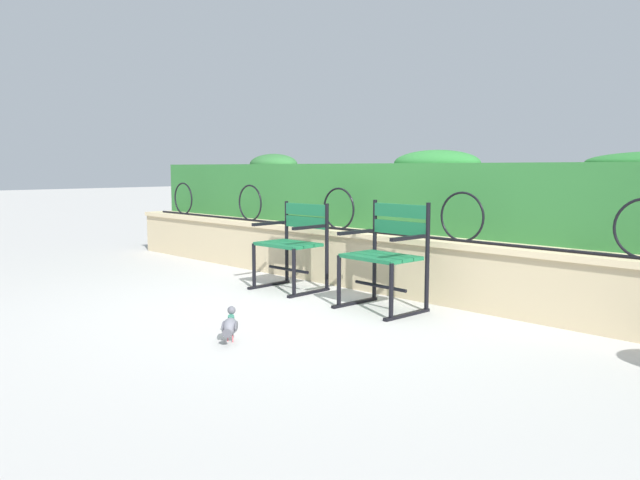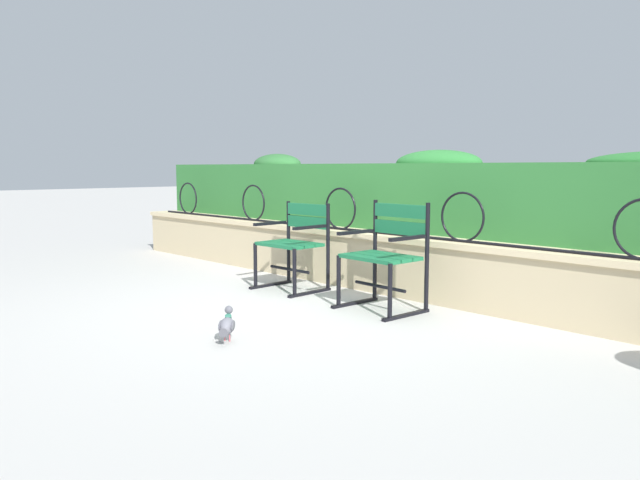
{
  "view_description": "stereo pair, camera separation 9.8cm",
  "coord_description": "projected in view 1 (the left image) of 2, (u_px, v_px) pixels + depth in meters",
  "views": [
    {
      "loc": [
        3.7,
        -3.51,
        1.16
      ],
      "look_at": [
        0.0,
        0.14,
        0.55
      ],
      "focal_mm": 34.59,
      "sensor_mm": 36.0,
      "label": 1
    },
    {
      "loc": [
        3.77,
        -3.44,
        1.16
      ],
      "look_at": [
        0.0,
        0.14,
        0.55
      ],
      "focal_mm": 34.59,
      "sensor_mm": 36.0,
      "label": 2
    }
  ],
  "objects": [
    {
      "name": "ground_plane",
      "position": [
        308.0,
        306.0,
        5.2
      ],
      "size": [
        60.0,
        60.0,
        0.0
      ],
      "primitive_type": "plane",
      "color": "#B7B5AF"
    },
    {
      "name": "stone_wall",
      "position": [
        382.0,
        261.0,
        5.84
      ],
      "size": [
        8.24,
        0.41,
        0.55
      ],
      "color": "#C6B289",
      "rests_on": "ground"
    },
    {
      "name": "iron_arch_fence",
      "position": [
        346.0,
        213.0,
        6.02
      ],
      "size": [
        7.69,
        0.02,
        0.42
      ],
      "color": "black",
      "rests_on": "stone_wall"
    },
    {
      "name": "hedge_row",
      "position": [
        413.0,
        194.0,
        6.06
      ],
      "size": [
        8.08,
        0.52,
        0.78
      ],
      "color": "#2D7033",
      "rests_on": "stone_wall"
    },
    {
      "name": "park_chair_left",
      "position": [
        294.0,
        242.0,
        5.88
      ],
      "size": [
        0.61,
        0.53,
        0.83
      ],
      "color": "#19663D",
      "rests_on": "ground"
    },
    {
      "name": "park_chair_right",
      "position": [
        387.0,
        252.0,
        5.05
      ],
      "size": [
        0.64,
        0.55,
        0.88
      ],
      "color": "#19663D",
      "rests_on": "ground"
    },
    {
      "name": "pigeon_near_chairs",
      "position": [
        230.0,
        326.0,
        4.11
      ],
      "size": [
        0.24,
        0.23,
        0.22
      ],
      "color": "slate",
      "rests_on": "ground"
    }
  ]
}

